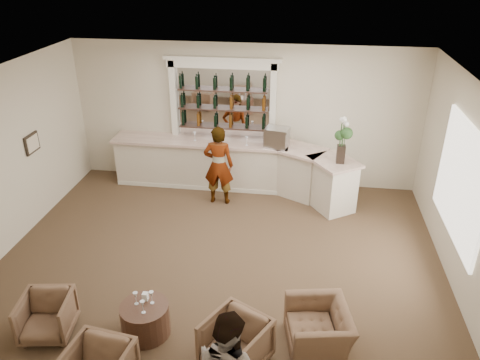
# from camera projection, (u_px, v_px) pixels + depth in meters

# --- Properties ---
(ground) EXTENTS (8.00, 8.00, 0.00)m
(ground) POSITION_uv_depth(u_px,v_px,m) (219.00, 264.00, 8.45)
(ground) COLOR brown
(ground) RESTS_ON ground
(room_shell) EXTENTS (8.04, 7.02, 3.32)m
(room_shell) POSITION_uv_depth(u_px,v_px,m) (233.00, 129.00, 8.02)
(room_shell) COLOR beige
(room_shell) RESTS_ON ground
(bar_counter) EXTENTS (5.72, 1.80, 1.14)m
(bar_counter) POSITION_uv_depth(u_px,v_px,m) (235.00, 166.00, 10.87)
(bar_counter) COLOR beige
(bar_counter) RESTS_ON ground
(back_bar_alcove) EXTENTS (2.64, 0.25, 3.00)m
(back_bar_alcove) POSITION_uv_depth(u_px,v_px,m) (223.00, 100.00, 10.63)
(back_bar_alcove) COLOR white
(back_bar_alcove) RESTS_ON ground
(cocktail_table) EXTENTS (0.71, 0.71, 0.50)m
(cocktail_table) POSITION_uv_depth(u_px,v_px,m) (145.00, 319.00, 6.85)
(cocktail_table) COLOR #4A2F20
(cocktail_table) RESTS_ON ground
(sommelier) EXTENTS (0.66, 0.43, 1.79)m
(sommelier) POSITION_uv_depth(u_px,v_px,m) (219.00, 165.00, 10.15)
(sommelier) COLOR gray
(sommelier) RESTS_ON ground
(armchair_left) EXTENTS (0.81, 0.83, 0.66)m
(armchair_left) POSITION_uv_depth(u_px,v_px,m) (47.00, 316.00, 6.80)
(armchair_left) COLOR brown
(armchair_left) RESTS_ON ground
(armchair_right) EXTENTS (1.07, 1.08, 0.73)m
(armchair_right) POSITION_uv_depth(u_px,v_px,m) (236.00, 343.00, 6.29)
(armchair_right) COLOR brown
(armchair_right) RESTS_ON ground
(armchair_far) EXTENTS (1.02, 1.12, 0.63)m
(armchair_far) POSITION_uv_depth(u_px,v_px,m) (318.00, 328.00, 6.60)
(armchair_far) COLOR brown
(armchair_far) RESTS_ON ground
(espresso_machine) EXTENTS (0.58, 0.51, 0.44)m
(espresso_machine) POSITION_uv_depth(u_px,v_px,m) (277.00, 137.00, 10.38)
(espresso_machine) COLOR #ABABB0
(espresso_machine) RESTS_ON bar_counter
(flower_vase) EXTENTS (0.26, 0.26, 1.00)m
(flower_vase) POSITION_uv_depth(u_px,v_px,m) (342.00, 137.00, 9.45)
(flower_vase) COLOR black
(flower_vase) RESTS_ON bar_counter
(wine_glass_bar_left) EXTENTS (0.07, 0.07, 0.21)m
(wine_glass_bar_left) POSITION_uv_depth(u_px,v_px,m) (247.00, 141.00, 10.50)
(wine_glass_bar_left) COLOR white
(wine_glass_bar_left) RESTS_ON bar_counter
(wine_glass_bar_right) EXTENTS (0.07, 0.07, 0.21)m
(wine_glass_bar_right) POSITION_uv_depth(u_px,v_px,m) (195.00, 136.00, 10.76)
(wine_glass_bar_right) COLOR white
(wine_glass_bar_right) RESTS_ON bar_counter
(wine_glass_tbl_a) EXTENTS (0.07, 0.07, 0.21)m
(wine_glass_tbl_a) POSITION_uv_depth(u_px,v_px,m) (136.00, 298.00, 6.73)
(wine_glass_tbl_a) COLOR white
(wine_glass_tbl_a) RESTS_ON cocktail_table
(wine_glass_tbl_b) EXTENTS (0.07, 0.07, 0.21)m
(wine_glass_tbl_b) POSITION_uv_depth(u_px,v_px,m) (152.00, 297.00, 6.75)
(wine_glass_tbl_b) COLOR white
(wine_glass_tbl_b) RESTS_ON cocktail_table
(wine_glass_tbl_c) EXTENTS (0.07, 0.07, 0.21)m
(wine_glass_tbl_c) POSITION_uv_depth(u_px,v_px,m) (143.00, 307.00, 6.57)
(wine_glass_tbl_c) COLOR white
(wine_glass_tbl_c) RESTS_ON cocktail_table
(napkin_holder) EXTENTS (0.08, 0.08, 0.12)m
(napkin_holder) POSITION_uv_depth(u_px,v_px,m) (145.00, 296.00, 6.84)
(napkin_holder) COLOR white
(napkin_holder) RESTS_ON cocktail_table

